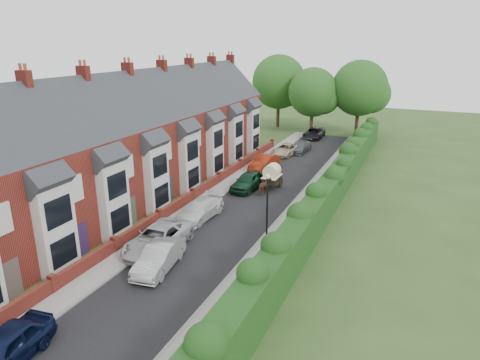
# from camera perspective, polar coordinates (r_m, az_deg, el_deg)

# --- Properties ---
(ground) EXTENTS (140.00, 140.00, 0.00)m
(ground) POSITION_cam_1_polar(r_m,az_deg,el_deg) (25.84, -6.88, -11.76)
(ground) COLOR #2D4C1E
(ground) RESTS_ON ground
(road) EXTENTS (6.00, 58.00, 0.02)m
(road) POSITION_cam_1_polar(r_m,az_deg,el_deg) (34.96, 1.45, -3.34)
(road) COLOR black
(road) RESTS_ON ground
(pavement_hedge_side) EXTENTS (2.20, 58.00, 0.12)m
(pavement_hedge_side) POSITION_cam_1_polar(r_m,az_deg,el_deg) (33.74, 7.94, -4.25)
(pavement_hedge_side) COLOR gray
(pavement_hedge_side) RESTS_ON ground
(pavement_house_side) EXTENTS (1.70, 58.00, 0.12)m
(pavement_house_side) POSITION_cam_1_polar(r_m,az_deg,el_deg) (36.45, -4.17, -2.37)
(pavement_house_side) COLOR gray
(pavement_house_side) RESTS_ON ground
(kerb_hedge_side) EXTENTS (0.18, 58.00, 0.13)m
(kerb_hedge_side) POSITION_cam_1_polar(r_m,az_deg,el_deg) (34.00, 6.23, -3.98)
(kerb_hedge_side) COLOR gray
(kerb_hedge_side) RESTS_ON ground
(kerb_house_side) EXTENTS (0.18, 58.00, 0.13)m
(kerb_house_side) POSITION_cam_1_polar(r_m,az_deg,el_deg) (36.11, -3.04, -2.54)
(kerb_house_side) COLOR gray
(kerb_house_side) RESTS_ON ground
(hedge) EXTENTS (2.10, 58.00, 2.85)m
(hedge) POSITION_cam_1_polar(r_m,az_deg,el_deg) (32.80, 11.08, -2.20)
(hedge) COLOR #183711
(hedge) RESTS_ON ground
(terrace_row) EXTENTS (9.05, 40.50, 11.50)m
(terrace_row) POSITION_cam_1_polar(r_m,az_deg,el_deg) (37.76, -13.89, 4.86)
(terrace_row) COLOR maroon
(terrace_row) RESTS_ON ground
(garden_wall_row) EXTENTS (0.35, 40.35, 1.10)m
(garden_wall_row) POSITION_cam_1_polar(r_m,az_deg,el_deg) (35.95, -6.33, -2.06)
(garden_wall_row) COLOR maroon
(garden_wall_row) RESTS_ON ground
(lamppost) EXTENTS (0.32, 0.32, 5.16)m
(lamppost) POSITION_cam_1_polar(r_m,az_deg,el_deg) (26.38, 3.65, -3.06)
(lamppost) COLOR black
(lamppost) RESTS_ON ground
(tree_far_left) EXTENTS (7.14, 6.80, 9.29)m
(tree_far_left) POSITION_cam_1_polar(r_m,az_deg,el_deg) (61.36, 10.02, 11.28)
(tree_far_left) COLOR #332316
(tree_far_left) RESTS_ON ground
(tree_far_right) EXTENTS (7.98, 7.60, 10.31)m
(tree_far_right) POSITION_cam_1_polar(r_m,az_deg,el_deg) (62.14, 16.03, 11.51)
(tree_far_right) COLOR #332316
(tree_far_right) RESTS_ON ground
(tree_far_back) EXTENTS (8.40, 8.00, 10.82)m
(tree_far_back) POSITION_cam_1_polar(r_m,az_deg,el_deg) (65.74, 5.56, 12.71)
(tree_far_back) COLOR #332316
(tree_far_back) RESTS_ON ground
(car_navy) EXTENTS (2.43, 4.86, 1.59)m
(car_navy) POSITION_cam_1_polar(r_m,az_deg,el_deg) (21.14, -29.01, -19.20)
(car_navy) COLOR black
(car_navy) RESTS_ON ground
(car_silver_a) EXTENTS (2.23, 4.74, 1.50)m
(car_silver_a) POSITION_cam_1_polar(r_m,az_deg,el_deg) (25.81, -10.75, -10.10)
(car_silver_a) COLOR #9B9B9F
(car_silver_a) RESTS_ON ground
(car_silver_b) EXTENTS (2.76, 5.73, 1.57)m
(car_silver_b) POSITION_cam_1_polar(r_m,az_deg,el_deg) (27.97, -10.87, -7.69)
(car_silver_b) COLOR silver
(car_silver_b) RESTS_ON ground
(car_white) EXTENTS (2.25, 4.96, 1.41)m
(car_white) POSITION_cam_1_polar(r_m,az_deg,el_deg) (32.34, -5.34, -3.92)
(car_white) COLOR silver
(car_white) RESTS_ON ground
(car_green) EXTENTS (2.18, 4.73, 1.57)m
(car_green) POSITION_cam_1_polar(r_m,az_deg,el_deg) (38.33, 1.10, -0.13)
(car_green) COLOR #0F321D
(car_green) RESTS_ON ground
(car_red) EXTENTS (2.16, 4.68, 1.49)m
(car_red) POSITION_cam_1_polar(r_m,az_deg,el_deg) (44.36, 3.28, 2.35)
(car_red) COLOR maroon
(car_red) RESTS_ON ground
(car_beige) EXTENTS (2.78, 4.91, 1.29)m
(car_beige) POSITION_cam_1_polar(r_m,az_deg,el_deg) (50.25, 6.10, 4.07)
(car_beige) COLOR #CCB693
(car_beige) RESTS_ON ground
(car_grey) EXTENTS (2.09, 4.61, 1.31)m
(car_grey) POSITION_cam_1_polar(r_m,az_deg,el_deg) (51.79, 8.01, 4.43)
(car_grey) COLOR #4E5054
(car_grey) RESTS_ON ground
(car_black) EXTENTS (2.07, 4.20, 1.38)m
(car_black) POSITION_cam_1_polar(r_m,az_deg,el_deg) (60.52, 10.28, 6.35)
(car_black) COLOR black
(car_black) RESTS_ON ground
(horse) EXTENTS (0.90, 1.74, 1.42)m
(horse) POSITION_cam_1_polar(r_m,az_deg,el_deg) (37.11, 3.33, -0.91)
(horse) COLOR #52351E
(horse) RESTS_ON ground
(horse_cart) EXTENTS (1.43, 3.16, 2.28)m
(horse_cart) POSITION_cam_1_polar(r_m,az_deg,el_deg) (38.55, 4.28, 0.74)
(horse_cart) COLOR black
(horse_cart) RESTS_ON ground
(car_extra_far) EXTENTS (2.30, 4.96, 1.38)m
(car_extra_far) POSITION_cam_1_polar(r_m,az_deg,el_deg) (59.49, 9.81, 6.17)
(car_extra_far) COLOR black
(car_extra_far) RESTS_ON ground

